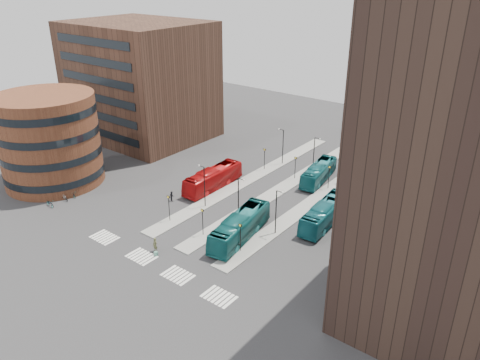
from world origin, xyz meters
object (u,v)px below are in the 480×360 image
Objects in this scene: red_bus at (213,178)px; commuter_c at (236,225)px; suitcase at (156,254)px; bicycle_near at (50,203)px; bicycle_mid at (64,197)px; teal_bus_a at (240,227)px; teal_bus_b at (319,172)px; teal_bus_d at (400,152)px; commuter_b at (231,226)px; teal_bus_c at (325,213)px; commuter_a at (172,196)px; bicycle_far at (72,194)px; traveller at (155,245)px.

red_bus is 13.44m from commuter_c.
red_bus is (-6.78, 18.23, 1.34)m from suitcase.
bicycle_near is 1.05× the size of bicycle_mid.
teal_bus_a is (12.26, -9.02, 0.05)m from red_bus.
teal_bus_b is (4.74, 30.51, 1.20)m from suitcase.
commuter_b is (-8.16, -36.79, -0.85)m from teal_bus_d.
teal_bus_c reaches higher than bicycle_near.
teal_bus_d is at bearing -35.33° from bicycle_mid.
teal_bus_a is at bearing -166.49° from commuter_a.
commuter_b is at bearing -35.61° from commuter_c.
teal_bus_a is 27.41m from bicycle_far.
bicycle_mid is at bearing -70.89° from commuter_c.
red_bus is 7.30m from commuter_a.
teal_bus_a reaches higher than bicycle_near.
teal_bus_a reaches higher than teal_bus_c.
teal_bus_b is 37.82m from bicycle_far.
teal_bus_c is at bearing -18.74° from commuter_b.
teal_bus_b is 30.43m from traveller.
teal_bus_d is 55.73m from bicycle_mid.
teal_bus_d is (11.79, 46.51, 1.45)m from suitcase.
red_bus is at bearing -128.03° from teal_bus_d.
teal_bus_a reaches higher than traveller.
red_bus is 18.69m from traveller.
teal_bus_d is 6.90× the size of bicycle_mid.
commuter_c is (3.98, 10.20, 0.64)m from suitcase.
commuter_c is at bearing -69.10° from bicycle_far.
commuter_b is 26.12m from bicycle_mid.
traveller is 1.04× the size of commuter_c.
red_bus reaches higher than bicycle_mid.
bicycle_near is at bearing -129.69° from teal_bus_d.
commuter_a is 0.85× the size of bicycle_mid.
commuter_a is at bearing 118.23° from suitcase.
teal_bus_a is 37.83m from teal_bus_d.
bicycle_far is (0.00, 1.39, -0.09)m from bicycle_mid.
bicycle_far is at bearing -134.42° from red_bus.
commuter_c is (-7.81, -36.30, -0.82)m from teal_bus_d.
commuter_a is 12.41m from commuter_b.
teal_bus_a is 14.34m from commuter_a.
bicycle_near is (-33.35, -19.68, -1.07)m from teal_bus_c.
suitcase is 30.90m from teal_bus_b.
commuter_b is at bearing -107.24° from teal_bus_d.
suitcase is 21.21m from bicycle_near.
teal_bus_b is at bearing 118.49° from teal_bus_c.
teal_bus_a is 1.95m from commuter_c.
red_bus is at bearing 111.99° from traveller.
suitcase is at bearing -107.63° from teal_bus_b.
teal_bus_c is 38.74m from bicycle_near.
commuter_c reaches higher than suitcase.
red_bus is at bearing -32.58° from bicycle_near.
teal_bus_a reaches higher than commuter_b.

